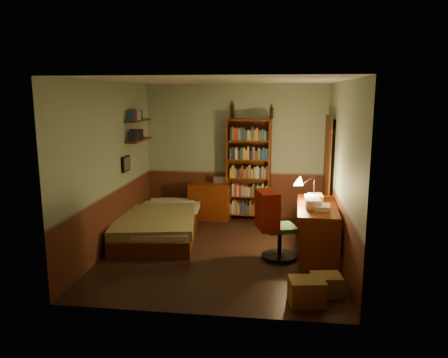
# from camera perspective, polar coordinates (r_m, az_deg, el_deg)

# --- Properties ---
(floor) EXTENTS (3.50, 4.00, 0.02)m
(floor) POSITION_cam_1_polar(r_m,az_deg,el_deg) (6.90, -0.27, -9.48)
(floor) COLOR black
(floor) RESTS_ON ground
(ceiling) EXTENTS (3.50, 4.00, 0.02)m
(ceiling) POSITION_cam_1_polar(r_m,az_deg,el_deg) (6.46, -0.29, 12.82)
(ceiling) COLOR silver
(ceiling) RESTS_ON wall_back
(wall_back) EXTENTS (3.50, 0.02, 2.60)m
(wall_back) POSITION_cam_1_polar(r_m,az_deg,el_deg) (8.53, 1.53, 3.59)
(wall_back) COLOR gray
(wall_back) RESTS_ON ground
(wall_left) EXTENTS (0.02, 4.00, 2.60)m
(wall_left) POSITION_cam_1_polar(r_m,az_deg,el_deg) (7.01, -14.70, 1.57)
(wall_left) COLOR gray
(wall_left) RESTS_ON ground
(wall_right) EXTENTS (0.02, 4.00, 2.60)m
(wall_right) POSITION_cam_1_polar(r_m,az_deg,el_deg) (6.56, 15.14, 0.91)
(wall_right) COLOR gray
(wall_right) RESTS_ON ground
(wall_front) EXTENTS (3.50, 0.02, 2.60)m
(wall_front) POSITION_cam_1_polar(r_m,az_deg,el_deg) (4.61, -3.63, -2.94)
(wall_front) COLOR gray
(wall_front) RESTS_ON ground
(doorway) EXTENTS (0.06, 0.90, 2.00)m
(doorway) POSITION_cam_1_polar(r_m,az_deg,el_deg) (7.88, 13.52, 0.44)
(doorway) COLOR black
(doorway) RESTS_ON ground
(door_trim) EXTENTS (0.02, 0.98, 2.08)m
(door_trim) POSITION_cam_1_polar(r_m,az_deg,el_deg) (7.87, 13.27, 0.44)
(door_trim) COLOR #421D0A
(door_trim) RESTS_ON ground
(bed) EXTENTS (1.51, 2.43, 0.68)m
(bed) POSITION_cam_1_polar(r_m,az_deg,el_deg) (7.64, -8.51, -4.78)
(bed) COLOR olive
(bed) RESTS_ON ground
(dresser) EXTENTS (0.82, 0.45, 0.70)m
(dresser) POSITION_cam_1_polar(r_m,az_deg,el_deg) (8.53, -1.85, -2.91)
(dresser) COLOR #5D230A
(dresser) RESTS_ON ground
(mini_stereo) EXTENTS (0.25, 0.20, 0.13)m
(mini_stereo) POSITION_cam_1_polar(r_m,az_deg,el_deg) (8.53, -0.45, -0.04)
(mini_stereo) COLOR #B2B2B7
(mini_stereo) RESTS_ON dresser
(bookshelf) EXTENTS (0.85, 0.34, 1.94)m
(bookshelf) POSITION_cam_1_polar(r_m,az_deg,el_deg) (8.40, 3.23, 1.18)
(bookshelf) COLOR #5D230A
(bookshelf) RESTS_ON ground
(bottle_left) EXTENTS (0.09, 0.09, 0.26)m
(bottle_left) POSITION_cam_1_polar(r_m,az_deg,el_deg) (8.42, 1.13, 8.77)
(bottle_left) COLOR black
(bottle_left) RESTS_ON bookshelf
(bottle_right) EXTENTS (0.06, 0.06, 0.22)m
(bottle_right) POSITION_cam_1_polar(r_m,az_deg,el_deg) (8.37, 6.24, 8.55)
(bottle_right) COLOR black
(bottle_right) RESTS_ON bookshelf
(desk) EXTENTS (0.64, 1.43, 0.76)m
(desk) POSITION_cam_1_polar(r_m,az_deg,el_deg) (6.85, 11.96, -6.46)
(desk) COLOR #5D230A
(desk) RESTS_ON ground
(paper_stack) EXTENTS (0.23, 0.30, 0.12)m
(paper_stack) POSITION_cam_1_polar(r_m,az_deg,el_deg) (6.81, 11.40, -2.71)
(paper_stack) COLOR silver
(paper_stack) RESTS_ON desk
(desk_lamp) EXTENTS (0.20, 0.20, 0.62)m
(desk_lamp) POSITION_cam_1_polar(r_m,az_deg,el_deg) (6.93, 11.71, -0.35)
(desk_lamp) COLOR black
(desk_lamp) RESTS_ON desk
(office_chair) EXTENTS (0.69, 0.64, 1.12)m
(office_chair) POSITION_cam_1_polar(r_m,az_deg,el_deg) (6.50, 7.34, -5.61)
(office_chair) COLOR #325839
(office_chair) RESTS_ON ground
(red_jacket) EXTENTS (0.27, 0.48, 0.56)m
(red_jacket) POSITION_cam_1_polar(r_m,az_deg,el_deg) (6.54, 5.07, 2.08)
(red_jacket) COLOR maroon
(red_jacket) RESTS_ON office_chair
(wall_shelf_lower) EXTENTS (0.20, 0.90, 0.03)m
(wall_shelf_lower) POSITION_cam_1_polar(r_m,az_deg,el_deg) (7.95, -11.04, 5.01)
(wall_shelf_lower) COLOR #5D230A
(wall_shelf_lower) RESTS_ON wall_left
(wall_shelf_upper) EXTENTS (0.20, 0.90, 0.03)m
(wall_shelf_upper) POSITION_cam_1_polar(r_m,az_deg,el_deg) (7.92, -11.13, 7.53)
(wall_shelf_upper) COLOR #5D230A
(wall_shelf_upper) RESTS_ON wall_left
(framed_picture) EXTENTS (0.04, 0.32, 0.26)m
(framed_picture) POSITION_cam_1_polar(r_m,az_deg,el_deg) (7.55, -12.70, 1.95)
(framed_picture) COLOR black
(framed_picture) RESTS_ON wall_left
(cardboard_box_a) EXTENTS (0.45, 0.38, 0.30)m
(cardboard_box_a) POSITION_cam_1_polar(r_m,az_deg,el_deg) (5.33, 10.77, -14.25)
(cardboard_box_a) COLOR olive
(cardboard_box_a) RESTS_ON ground
(cardboard_box_b) EXTENTS (0.40, 0.34, 0.25)m
(cardboard_box_b) POSITION_cam_1_polar(r_m,az_deg,el_deg) (5.62, 13.19, -13.28)
(cardboard_box_b) COLOR olive
(cardboard_box_b) RESTS_ON ground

